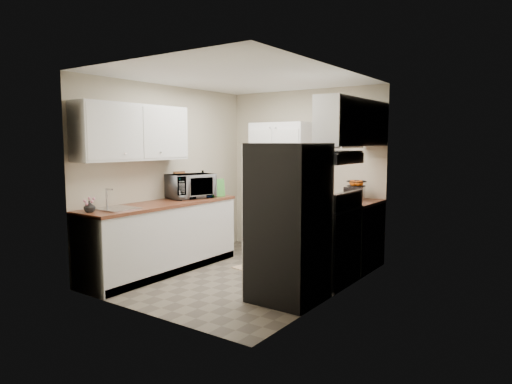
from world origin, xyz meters
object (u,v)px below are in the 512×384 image
at_px(electric_range, 325,243).
at_px(toaster_oven, 354,193).
at_px(wine_bottle, 203,184).
at_px(refrigerator, 289,223).
at_px(microwave, 190,186).
at_px(pantry_cabinet, 283,189).

height_order(electric_range, toaster_oven, electric_range).
bearing_deg(wine_bottle, refrigerator, -23.74).
bearing_deg(toaster_oven, wine_bottle, -174.56).
relative_size(refrigerator, microwave, 2.75).
relative_size(pantry_cabinet, wine_bottle, 5.83).
xyz_separation_m(pantry_cabinet, microwave, (-0.82, -1.16, 0.09)).
xyz_separation_m(pantry_cabinet, wine_bottle, (-0.88, -0.84, 0.09)).
relative_size(refrigerator, wine_bottle, 4.96).
bearing_deg(toaster_oven, electric_range, -105.58).
distance_m(pantry_cabinet, refrigerator, 2.07).
distance_m(refrigerator, toaster_oven, 1.72).
height_order(electric_range, refrigerator, refrigerator).
relative_size(pantry_cabinet, microwave, 3.23).
height_order(pantry_cabinet, wine_bottle, pantry_cabinet).
xyz_separation_m(pantry_cabinet, toaster_oven, (1.16, -0.01, 0.02)).
distance_m(electric_range, refrigerator, 0.88).
bearing_deg(refrigerator, electric_range, 87.52).
height_order(microwave, wine_bottle, same).
bearing_deg(refrigerator, pantry_cabinet, 123.46).
distance_m(microwave, wine_bottle, 0.33).
height_order(pantry_cabinet, toaster_oven, pantry_cabinet).
xyz_separation_m(electric_range, wine_bottle, (-2.05, 0.09, 0.61)).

